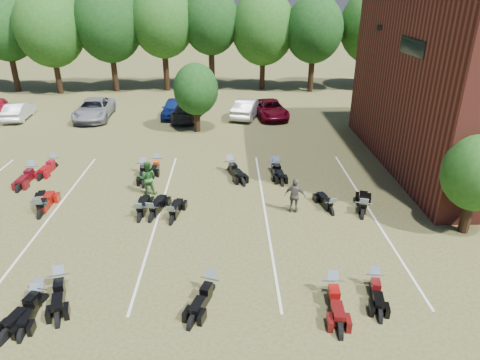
{
  "coord_description": "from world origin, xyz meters",
  "views": [
    {
      "loc": [
        0.35,
        -14.81,
        9.73
      ],
      "look_at": [
        0.84,
        4.0,
        1.2
      ],
      "focal_mm": 32.0,
      "sensor_mm": 36.0,
      "label": 1
    }
  ],
  "objects_px": {
    "person_grey": "(295,196)",
    "motorcycle_14": "(33,177)",
    "motorcycle_7": "(41,216)",
    "motorcycle_3": "(41,303)",
    "car_4": "(173,108)",
    "person_green": "(148,178)"
  },
  "relations": [
    {
      "from": "person_grey",
      "to": "motorcycle_14",
      "type": "xyz_separation_m",
      "value": [
        -14.03,
        4.44,
        -0.86
      ]
    },
    {
      "from": "motorcycle_7",
      "to": "motorcycle_14",
      "type": "bearing_deg",
      "value": -66.01
    },
    {
      "from": "motorcycle_3",
      "to": "motorcycle_14",
      "type": "relative_size",
      "value": 0.96
    },
    {
      "from": "car_4",
      "to": "person_green",
      "type": "distance_m",
      "value": 14.43
    },
    {
      "from": "person_grey",
      "to": "car_4",
      "type": "bearing_deg",
      "value": -49.77
    },
    {
      "from": "car_4",
      "to": "person_grey",
      "type": "height_order",
      "value": "person_grey"
    },
    {
      "from": "motorcycle_3",
      "to": "motorcycle_14",
      "type": "height_order",
      "value": "motorcycle_14"
    },
    {
      "from": "motorcycle_3",
      "to": "person_green",
      "type": "bearing_deg",
      "value": 89.22
    },
    {
      "from": "car_4",
      "to": "motorcycle_3",
      "type": "relative_size",
      "value": 1.79
    },
    {
      "from": "person_green",
      "to": "motorcycle_7",
      "type": "xyz_separation_m",
      "value": [
        -4.62,
        -2.24,
        -0.89
      ]
    },
    {
      "from": "person_green",
      "to": "car_4",
      "type": "bearing_deg",
      "value": -92.53
    },
    {
      "from": "motorcycle_3",
      "to": "person_grey",
      "type": "bearing_deg",
      "value": 47.34
    },
    {
      "from": "car_4",
      "to": "person_green",
      "type": "xyz_separation_m",
      "value": [
        0.37,
        -14.42,
        0.18
      ]
    },
    {
      "from": "person_grey",
      "to": "motorcycle_7",
      "type": "height_order",
      "value": "person_grey"
    },
    {
      "from": "motorcycle_7",
      "to": "motorcycle_3",
      "type": "bearing_deg",
      "value": 109.35
    },
    {
      "from": "motorcycle_3",
      "to": "motorcycle_7",
      "type": "distance_m",
      "value": 6.51
    },
    {
      "from": "person_grey",
      "to": "motorcycle_14",
      "type": "relative_size",
      "value": 0.71
    },
    {
      "from": "person_grey",
      "to": "motorcycle_3",
      "type": "bearing_deg",
      "value": 48.8
    },
    {
      "from": "person_green",
      "to": "motorcycle_14",
      "type": "distance_m",
      "value": 7.26
    },
    {
      "from": "person_grey",
      "to": "motorcycle_14",
      "type": "bearing_deg",
      "value": -1.84
    },
    {
      "from": "person_green",
      "to": "motorcycle_7",
      "type": "height_order",
      "value": "person_green"
    },
    {
      "from": "motorcycle_7",
      "to": "person_grey",
      "type": "bearing_deg",
      "value": 178.19
    }
  ]
}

